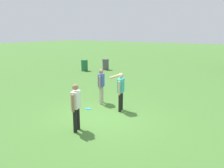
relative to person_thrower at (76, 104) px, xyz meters
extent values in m
plane|color=#447530|center=(-0.04, 1.64, -0.94)|extent=(120.00, 120.00, 0.00)
cylinder|color=black|center=(0.05, -0.12, -0.53)|extent=(0.13, 0.13, 0.82)
cylinder|color=black|center=(-0.05, 0.12, -0.53)|extent=(0.13, 0.13, 0.82)
cube|color=white|center=(0.00, 0.00, 0.17)|extent=(0.34, 0.43, 0.58)
sphere|color=#9E7051|center=(0.00, 0.00, 0.59)|extent=(0.21, 0.21, 0.21)
cylinder|color=#9E7051|center=(0.10, -0.24, 0.12)|extent=(0.09, 0.09, 0.58)
cylinder|color=#9E7051|center=(-0.10, 0.24, 0.12)|extent=(0.09, 0.09, 0.58)
cylinder|color=#B7AD93|center=(-1.19, 3.01, -0.53)|extent=(0.13, 0.13, 0.82)
cylinder|color=#B7AD93|center=(-1.10, 2.77, -0.53)|extent=(0.13, 0.13, 0.82)
cube|color=#3856B7|center=(-1.14, 2.89, 0.17)|extent=(0.34, 0.43, 0.58)
sphere|color=#9E7051|center=(-1.14, 2.89, 0.59)|extent=(0.21, 0.21, 0.21)
cylinder|color=#9E7051|center=(-1.24, 3.13, 0.12)|extent=(0.09, 0.09, 0.58)
cylinder|color=#9E7051|center=(-1.05, 2.65, 0.12)|extent=(0.09, 0.09, 0.58)
cylinder|color=black|center=(0.20, 2.41, -0.53)|extent=(0.13, 0.13, 0.82)
cylinder|color=black|center=(0.12, 2.66, -0.53)|extent=(0.13, 0.13, 0.82)
cube|color=#33B2AD|center=(0.16, 2.54, 0.17)|extent=(0.33, 0.43, 0.58)
sphere|color=tan|center=(0.16, 2.54, 0.59)|extent=(0.21, 0.21, 0.21)
cylinder|color=tan|center=(0.24, 2.29, 0.12)|extent=(0.09, 0.09, 0.58)
cylinder|color=tan|center=(-0.18, 2.70, 0.51)|extent=(0.58, 0.27, 0.28)
cylinder|color=#2D9EDB|center=(-1.12, 1.90, -0.93)|extent=(0.24, 0.24, 0.03)
cylinder|color=#1E663D|center=(-7.81, 9.24, -0.49)|extent=(0.56, 0.56, 0.90)
cylinder|color=#287A4B|center=(-7.81, 9.24, -0.01)|extent=(0.59, 0.59, 0.06)
cylinder|color=#515156|center=(-6.66, 10.76, -0.49)|extent=(0.56, 0.56, 0.90)
cylinder|color=slate|center=(-6.66, 10.76, -0.01)|extent=(0.59, 0.59, 0.06)
camera|label=1|loc=(5.02, -5.15, 2.36)|focal=35.84mm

